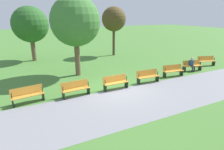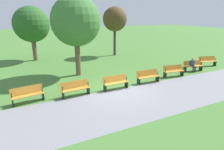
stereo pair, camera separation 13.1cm
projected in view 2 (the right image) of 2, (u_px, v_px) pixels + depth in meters
name	position (u px, v px, depth m)	size (l,w,h in m)	color
ground_plane	(116.00, 89.00, 12.30)	(120.00, 120.00, 0.00)	#477A33
path_paving	(133.00, 102.00, 10.50)	(35.54, 4.17, 0.01)	gray
bench_0	(207.00, 61.00, 17.70)	(1.74, 0.90, 0.89)	orange
bench_1	(193.00, 66.00, 16.13)	(1.74, 0.80, 0.89)	orange
bench_2	(173.00, 71.00, 14.68)	(1.72, 0.69, 0.89)	orange
bench_3	(148.00, 76.00, 13.38)	(1.70, 0.58, 0.89)	orange
bench_4	(115.00, 82.00, 12.22)	(1.68, 0.47, 0.89)	orange
bench_5	(75.00, 88.00, 11.20)	(1.70, 0.58, 0.89)	orange
bench_6	(28.00, 94.00, 10.35)	(1.72, 0.69, 0.89)	orange
person_seated	(193.00, 64.00, 15.91)	(0.40, 0.57, 1.20)	navy
tree_0	(31.00, 25.00, 18.88)	(3.55, 3.55, 5.45)	brown
tree_1	(115.00, 19.00, 21.25)	(2.73, 2.73, 5.48)	#4C3828
tree_2	(76.00, 21.00, 13.94)	(3.72, 3.72, 6.02)	brown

